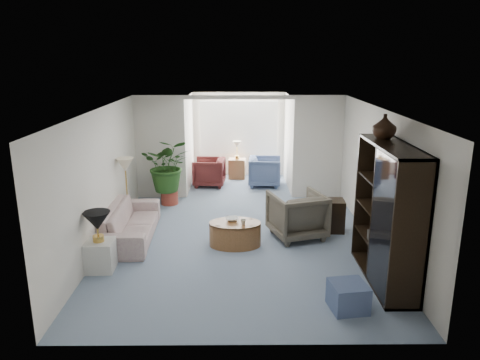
{
  "coord_description": "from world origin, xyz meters",
  "views": [
    {
      "loc": [
        -0.06,
        -7.87,
        3.41
      ],
      "look_at": [
        0.0,
        0.6,
        1.1
      ],
      "focal_mm": 34.44,
      "sensor_mm": 36.0,
      "label": 1
    }
  ],
  "objects_px": {
    "framed_picture": "(382,157)",
    "coffee_cup": "(243,222)",
    "side_table_dark": "(330,215)",
    "cabinet_urn": "(384,126)",
    "plant_pot": "(170,197)",
    "sofa": "(130,222)",
    "coffee_bowl": "(232,219)",
    "sunroom_chair_blue": "(265,171)",
    "sunroom_chair_maroon": "(209,172)",
    "sunroom_table": "(237,169)",
    "end_table": "(100,256)",
    "entertainment_cabinet": "(388,214)",
    "table_lamp": "(97,221)",
    "wingback_chair": "(297,215)",
    "ottoman": "(348,296)",
    "coffee_table": "(235,234)",
    "floor_lamp": "(125,165)"
  },
  "relations": [
    {
      "from": "coffee_bowl",
      "to": "coffee_cup",
      "type": "height_order",
      "value": "coffee_cup"
    },
    {
      "from": "framed_picture",
      "to": "plant_pot",
      "type": "bearing_deg",
      "value": 147.71
    },
    {
      "from": "sofa",
      "to": "coffee_bowl",
      "type": "bearing_deg",
      "value": -99.85
    },
    {
      "from": "coffee_table",
      "to": "cabinet_urn",
      "type": "xyz_separation_m",
      "value": [
        2.33,
        -0.83,
        2.11
      ]
    },
    {
      "from": "side_table_dark",
      "to": "plant_pot",
      "type": "relative_size",
      "value": 1.61
    },
    {
      "from": "floor_lamp",
      "to": "wingback_chair",
      "type": "height_order",
      "value": "floor_lamp"
    },
    {
      "from": "coffee_cup",
      "to": "ottoman",
      "type": "xyz_separation_m",
      "value": [
        1.42,
        -2.12,
        -0.3
      ]
    },
    {
      "from": "wingback_chair",
      "to": "sunroom_chair_blue",
      "type": "bearing_deg",
      "value": -101.13
    },
    {
      "from": "cabinet_urn",
      "to": "sunroom_chair_maroon",
      "type": "bearing_deg",
      "value": 121.94
    },
    {
      "from": "sofa",
      "to": "sunroom_chair_maroon",
      "type": "height_order",
      "value": "sunroom_chair_maroon"
    },
    {
      "from": "side_table_dark",
      "to": "ottoman",
      "type": "relative_size",
      "value": 1.34
    },
    {
      "from": "side_table_dark",
      "to": "cabinet_urn",
      "type": "distance_m",
      "value": 2.58
    },
    {
      "from": "table_lamp",
      "to": "entertainment_cabinet",
      "type": "xyz_separation_m",
      "value": [
        4.53,
        -0.35,
        0.22
      ]
    },
    {
      "from": "sofa",
      "to": "framed_picture",
      "type": "bearing_deg",
      "value": -98.38
    },
    {
      "from": "end_table",
      "to": "coffee_table",
      "type": "distance_m",
      "value": 2.41
    },
    {
      "from": "side_table_dark",
      "to": "coffee_table",
      "type": "bearing_deg",
      "value": -159.11
    },
    {
      "from": "wingback_chair",
      "to": "sunroom_chair_maroon",
      "type": "height_order",
      "value": "wingback_chair"
    },
    {
      "from": "sunroom_chair_maroon",
      "to": "sunroom_table",
      "type": "relative_size",
      "value": 1.46
    },
    {
      "from": "floor_lamp",
      "to": "sunroom_chair_blue",
      "type": "bearing_deg",
      "value": 43.14
    },
    {
      "from": "coffee_table",
      "to": "coffee_bowl",
      "type": "relative_size",
      "value": 4.02
    },
    {
      "from": "ottoman",
      "to": "sunroom_chair_blue",
      "type": "distance_m",
      "value": 6.31
    },
    {
      "from": "sofa",
      "to": "ottoman",
      "type": "distance_m",
      "value": 4.41
    },
    {
      "from": "entertainment_cabinet",
      "to": "end_table",
      "type": "bearing_deg",
      "value": 175.61
    },
    {
      "from": "sunroom_chair_blue",
      "to": "framed_picture",
      "type": "bearing_deg",
      "value": -152.26
    },
    {
      "from": "side_table_dark",
      "to": "plant_pot",
      "type": "bearing_deg",
      "value": 153.18
    },
    {
      "from": "cabinet_urn",
      "to": "sunroom_chair_maroon",
      "type": "relative_size",
      "value": 0.47
    },
    {
      "from": "side_table_dark",
      "to": "entertainment_cabinet",
      "type": "distance_m",
      "value": 2.23
    },
    {
      "from": "coffee_cup",
      "to": "entertainment_cabinet",
      "type": "height_order",
      "value": "entertainment_cabinet"
    },
    {
      "from": "end_table",
      "to": "sunroom_table",
      "type": "distance_m",
      "value": 6.19
    },
    {
      "from": "coffee_cup",
      "to": "framed_picture",
      "type": "bearing_deg",
      "value": -0.83
    },
    {
      "from": "coffee_bowl",
      "to": "entertainment_cabinet",
      "type": "height_order",
      "value": "entertainment_cabinet"
    },
    {
      "from": "framed_picture",
      "to": "coffee_cup",
      "type": "height_order",
      "value": "framed_picture"
    },
    {
      "from": "cabinet_urn",
      "to": "framed_picture",
      "type": "bearing_deg",
      "value": 71.76
    },
    {
      "from": "end_table",
      "to": "entertainment_cabinet",
      "type": "distance_m",
      "value": 4.61
    },
    {
      "from": "entertainment_cabinet",
      "to": "sunroom_chair_maroon",
      "type": "xyz_separation_m",
      "value": [
        -3.03,
        5.37,
        -0.7
      ]
    },
    {
      "from": "plant_pot",
      "to": "sunroom_chair_maroon",
      "type": "xyz_separation_m",
      "value": [
        0.85,
        1.57,
        0.21
      ]
    },
    {
      "from": "end_table",
      "to": "coffee_bowl",
      "type": "distance_m",
      "value": 2.42
    },
    {
      "from": "sunroom_table",
      "to": "end_table",
      "type": "bearing_deg",
      "value": -111.23
    },
    {
      "from": "coffee_bowl",
      "to": "framed_picture",
      "type": "bearing_deg",
      "value": -5.15
    },
    {
      "from": "entertainment_cabinet",
      "to": "cabinet_urn",
      "type": "distance_m",
      "value": 1.36
    },
    {
      "from": "ottoman",
      "to": "sofa",
      "type": "bearing_deg",
      "value": 144.09
    },
    {
      "from": "coffee_bowl",
      "to": "sunroom_chair_blue",
      "type": "relative_size",
      "value": 0.28
    },
    {
      "from": "side_table_dark",
      "to": "sunroom_chair_blue",
      "type": "xyz_separation_m",
      "value": [
        -1.1,
        3.31,
        0.07
      ]
    },
    {
      "from": "table_lamp",
      "to": "sunroom_chair_blue",
      "type": "xyz_separation_m",
      "value": [
        2.99,
        5.02,
        -0.46
      ]
    },
    {
      "from": "side_table_dark",
      "to": "table_lamp",
      "type": "bearing_deg",
      "value": -157.36
    },
    {
      "from": "entertainment_cabinet",
      "to": "table_lamp",
      "type": "bearing_deg",
      "value": 175.61
    },
    {
      "from": "sofa",
      "to": "side_table_dark",
      "type": "bearing_deg",
      "value": -86.89
    },
    {
      "from": "coffee_bowl",
      "to": "sunroom_table",
      "type": "distance_m",
      "value": 4.69
    },
    {
      "from": "coffee_cup",
      "to": "sunroom_table",
      "type": "relative_size",
      "value": 0.18
    },
    {
      "from": "coffee_bowl",
      "to": "sunroom_chair_maroon",
      "type": "xyz_separation_m",
      "value": [
        -0.66,
        3.94,
        -0.1
      ]
    }
  ]
}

